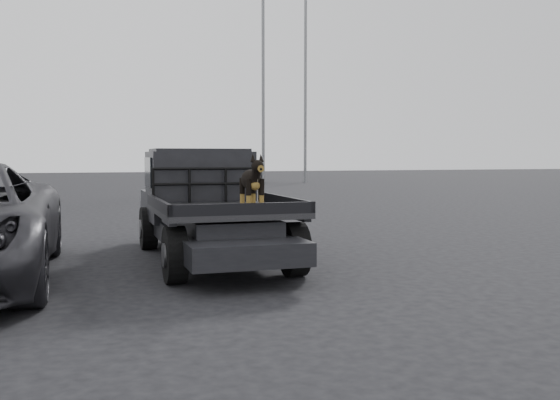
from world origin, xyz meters
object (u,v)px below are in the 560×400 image
object	(u,v)px
distant_car_b	(241,172)
floodlight_far	(305,58)
dog	(252,184)
floodlight_mid	(263,61)
flatbed_ute	(211,232)

from	to	relation	value
distant_car_b	floodlight_far	world-z (taller)	floodlight_far
dog	distant_car_b	xyz separation A→B (m)	(7.35, 29.20, -0.60)
floodlight_mid	flatbed_ute	bearing A→B (deg)	-108.29
dog	floodlight_mid	distance (m)	28.94
distant_car_b	floodlight_mid	bearing A→B (deg)	-36.45
flatbed_ute	distant_car_b	bearing A→B (deg)	74.61
dog	distant_car_b	distance (m)	30.11
flatbed_ute	dog	world-z (taller)	dog
dog	floodlight_far	xyz separation A→B (m)	(11.58, 29.15, 6.54)
dog	floodlight_mid	size ratio (longest dim) A/B	0.06
flatbed_ute	floodlight_far	bearing A→B (deg)	66.77
floodlight_mid	floodlight_far	bearing A→B (deg)	30.99
distant_car_b	floodlight_far	xyz separation A→B (m)	(4.23, -0.04, 7.14)
flatbed_ute	distant_car_b	world-z (taller)	distant_car_b
distant_car_b	floodlight_far	distance (m)	8.30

